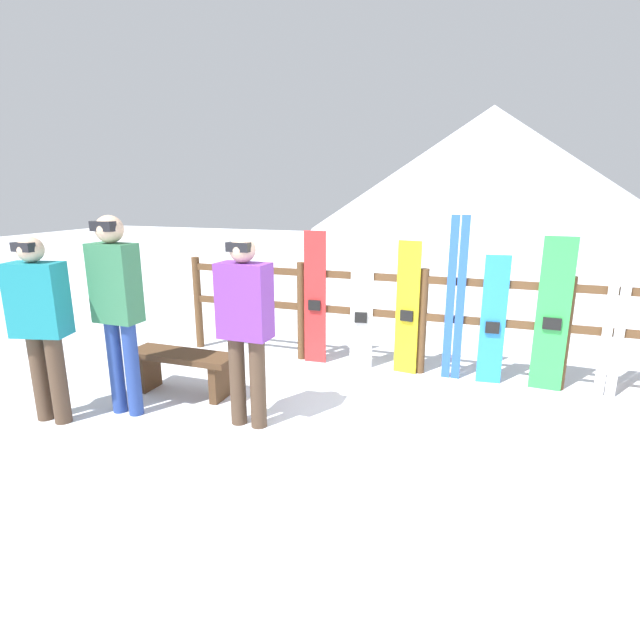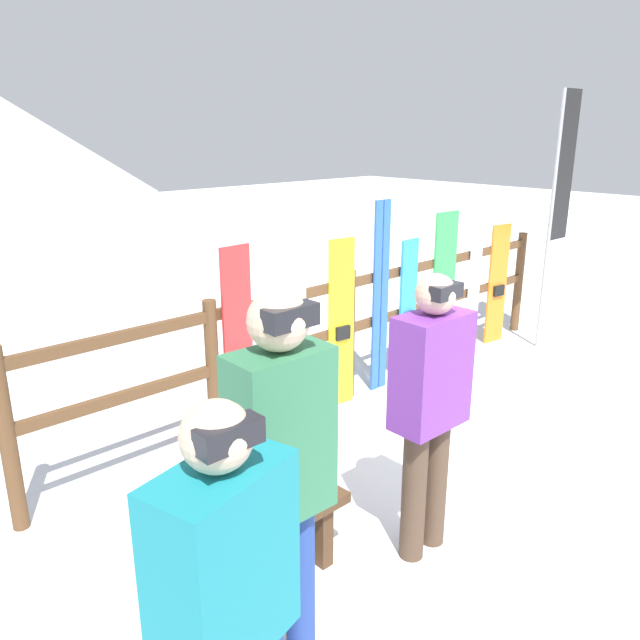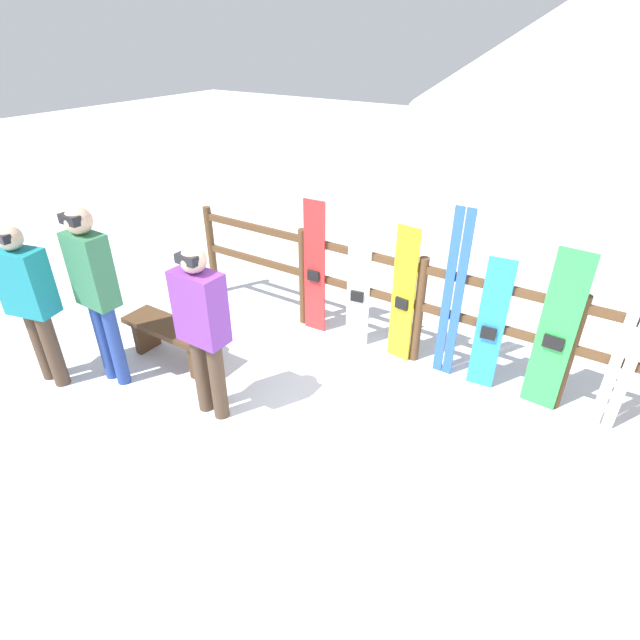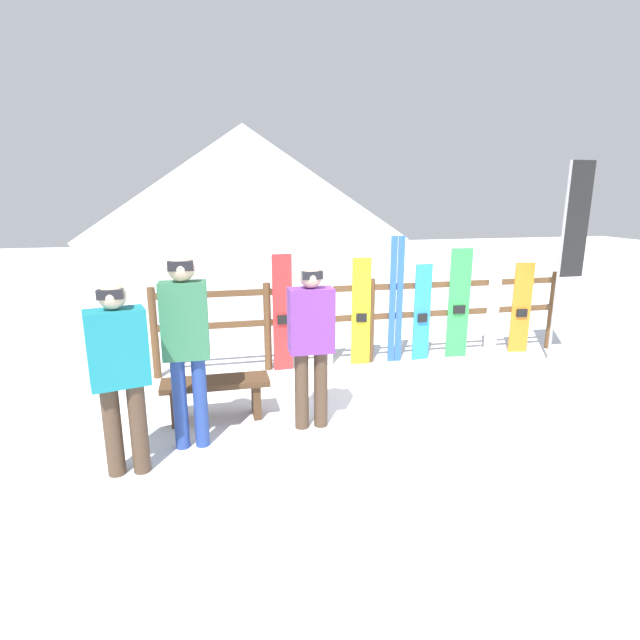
{
  "view_description": "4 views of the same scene",
  "coord_description": "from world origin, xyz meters",
  "px_view_note": "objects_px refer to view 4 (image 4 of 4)",
  "views": [
    {
      "loc": [
        0.72,
        -3.59,
        2.03
      ],
      "look_at": [
        -0.89,
        0.96,
        0.76
      ],
      "focal_mm": 28.0,
      "sensor_mm": 36.0,
      "label": 1
    },
    {
      "loc": [
        -3.81,
        -1.85,
        2.39
      ],
      "look_at": [
        -1.08,
        1.09,
        1.14
      ],
      "focal_mm": 35.0,
      "sensor_mm": 36.0,
      "label": 2
    },
    {
      "loc": [
        1.56,
        -2.47,
        3.16
      ],
      "look_at": [
        -0.6,
        0.9,
        0.77
      ],
      "focal_mm": 28.0,
      "sensor_mm": 36.0,
      "label": 3
    },
    {
      "loc": [
        -2.19,
        -4.59,
        2.32
      ],
      "look_at": [
        -0.91,
        1.04,
        0.86
      ],
      "focal_mm": 28.0,
      "sensor_mm": 36.0,
      "label": 4
    }
  ],
  "objects_px": {
    "ski_pair_blue": "(396,300)",
    "snowboard_green": "(459,304)",
    "snowboard_white": "(324,319)",
    "bench": "(216,391)",
    "snowboard_orange": "(521,308)",
    "person_plaid_green": "(186,337)",
    "person_teal": "(119,367)",
    "snowboard_blue": "(422,313)",
    "person_purple": "(311,336)",
    "snowboard_yellow": "(361,312)",
    "rental_flag": "(570,238)",
    "snowboard_red": "(283,314)",
    "ski_pair_white": "(494,298)"
  },
  "relations": [
    {
      "from": "snowboard_red",
      "to": "snowboard_blue",
      "type": "relative_size",
      "value": 1.14
    },
    {
      "from": "ski_pair_white",
      "to": "person_plaid_green",
      "type": "bearing_deg",
      "value": -155.73
    },
    {
      "from": "bench",
      "to": "ski_pair_blue",
      "type": "height_order",
      "value": "ski_pair_blue"
    },
    {
      "from": "person_teal",
      "to": "snowboard_orange",
      "type": "bearing_deg",
      "value": 23.41
    },
    {
      "from": "rental_flag",
      "to": "ski_pair_white",
      "type": "bearing_deg",
      "value": 151.05
    },
    {
      "from": "snowboard_red",
      "to": "snowboard_green",
      "type": "xyz_separation_m",
      "value": [
        2.56,
        0.0,
        0.01
      ]
    },
    {
      "from": "snowboard_white",
      "to": "bench",
      "type": "bearing_deg",
      "value": -137.41
    },
    {
      "from": "snowboard_white",
      "to": "rental_flag",
      "type": "bearing_deg",
      "value": -7.48
    },
    {
      "from": "ski_pair_blue",
      "to": "snowboard_white",
      "type": "bearing_deg",
      "value": -179.8
    },
    {
      "from": "snowboard_green",
      "to": "snowboard_yellow",
      "type": "bearing_deg",
      "value": -180.0
    },
    {
      "from": "person_teal",
      "to": "snowboard_green",
      "type": "relative_size",
      "value": 1.04
    },
    {
      "from": "snowboard_orange",
      "to": "person_plaid_green",
      "type": "bearing_deg",
      "value": -157.91
    },
    {
      "from": "snowboard_blue",
      "to": "rental_flag",
      "type": "distance_m",
      "value": 2.24
    },
    {
      "from": "person_teal",
      "to": "snowboard_white",
      "type": "xyz_separation_m",
      "value": [
        2.25,
        2.28,
        -0.28
      ]
    },
    {
      "from": "person_purple",
      "to": "person_plaid_green",
      "type": "bearing_deg",
      "value": -172.27
    },
    {
      "from": "person_purple",
      "to": "person_teal",
      "type": "xyz_separation_m",
      "value": [
        -1.7,
        -0.51,
        -0.01
      ]
    },
    {
      "from": "person_teal",
      "to": "snowboard_blue",
      "type": "relative_size",
      "value": 1.2
    },
    {
      "from": "person_purple",
      "to": "snowboard_blue",
      "type": "relative_size",
      "value": 1.2
    },
    {
      "from": "snowboard_orange",
      "to": "bench",
      "type": "bearing_deg",
      "value": -163.08
    },
    {
      "from": "person_plaid_green",
      "to": "snowboard_green",
      "type": "bearing_deg",
      "value": 27.36
    },
    {
      "from": "bench",
      "to": "snowboard_red",
      "type": "distance_m",
      "value": 1.72
    },
    {
      "from": "bench",
      "to": "ski_pair_blue",
      "type": "distance_m",
      "value": 2.93
    },
    {
      "from": "person_purple",
      "to": "snowboard_yellow",
      "type": "height_order",
      "value": "person_purple"
    },
    {
      "from": "snowboard_blue",
      "to": "snowboard_orange",
      "type": "relative_size",
      "value": 1.02
    },
    {
      "from": "person_teal",
      "to": "ski_pair_blue",
      "type": "height_order",
      "value": "ski_pair_blue"
    },
    {
      "from": "bench",
      "to": "ski_pair_white",
      "type": "xyz_separation_m",
      "value": [
        4.04,
        1.38,
        0.53
      ]
    },
    {
      "from": "person_teal",
      "to": "bench",
      "type": "bearing_deg",
      "value": 50.1
    },
    {
      "from": "person_plaid_green",
      "to": "rental_flag",
      "type": "height_order",
      "value": "rental_flag"
    },
    {
      "from": "person_teal",
      "to": "snowboard_yellow",
      "type": "height_order",
      "value": "person_teal"
    },
    {
      "from": "person_plaid_green",
      "to": "person_teal",
      "type": "distance_m",
      "value": 0.64
    },
    {
      "from": "person_plaid_green",
      "to": "snowboard_yellow",
      "type": "xyz_separation_m",
      "value": [
        2.25,
        1.93,
        -0.33
      ]
    },
    {
      "from": "bench",
      "to": "person_plaid_green",
      "type": "bearing_deg",
      "value": -113.35
    },
    {
      "from": "snowboard_green",
      "to": "snowboard_orange",
      "type": "distance_m",
      "value": 1.03
    },
    {
      "from": "snowboard_green",
      "to": "snowboard_orange",
      "type": "xyz_separation_m",
      "value": [
        1.02,
        -0.0,
        -0.12
      ]
    },
    {
      "from": "snowboard_red",
      "to": "ski_pair_blue",
      "type": "height_order",
      "value": "ski_pair_blue"
    },
    {
      "from": "snowboard_yellow",
      "to": "snowboard_green",
      "type": "bearing_deg",
      "value": 0.0
    },
    {
      "from": "snowboard_white",
      "to": "rental_flag",
      "type": "height_order",
      "value": "rental_flag"
    },
    {
      "from": "person_plaid_green",
      "to": "snowboard_green",
      "type": "xyz_separation_m",
      "value": [
        3.72,
        1.93,
        -0.29
      ]
    },
    {
      "from": "snowboard_white",
      "to": "snowboard_orange",
      "type": "distance_m",
      "value": 3.02
    },
    {
      "from": "person_plaid_green",
      "to": "rental_flag",
      "type": "xyz_separation_m",
      "value": [
        5.08,
        1.49,
        0.67
      ]
    },
    {
      "from": "bench",
      "to": "person_plaid_green",
      "type": "relative_size",
      "value": 0.61
    },
    {
      "from": "ski_pair_blue",
      "to": "rental_flag",
      "type": "bearing_deg",
      "value": -10.82
    },
    {
      "from": "person_purple",
      "to": "snowboard_yellow",
      "type": "relative_size",
      "value": 1.11
    },
    {
      "from": "ski_pair_blue",
      "to": "snowboard_orange",
      "type": "relative_size",
      "value": 1.31
    },
    {
      "from": "snowboard_yellow",
      "to": "person_teal",
      "type": "bearing_deg",
      "value": -140.58
    },
    {
      "from": "ski_pair_blue",
      "to": "snowboard_green",
      "type": "relative_size",
      "value": 1.12
    },
    {
      "from": "snowboard_blue",
      "to": "ski_pair_white",
      "type": "relative_size",
      "value": 0.81
    },
    {
      "from": "snowboard_red",
      "to": "rental_flag",
      "type": "bearing_deg",
      "value": -6.41
    },
    {
      "from": "person_teal",
      "to": "ski_pair_blue",
      "type": "distance_m",
      "value": 4.0
    },
    {
      "from": "ski_pair_blue",
      "to": "snowboard_green",
      "type": "bearing_deg",
      "value": -0.2
    }
  ]
}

